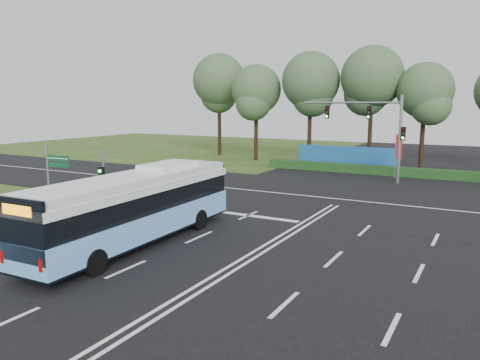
# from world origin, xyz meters

# --- Properties ---
(ground) EXTENTS (120.00, 120.00, 0.00)m
(ground) POSITION_xyz_m (0.00, 0.00, 0.00)
(ground) COLOR #2B4717
(ground) RESTS_ON ground
(road_main) EXTENTS (20.00, 120.00, 0.04)m
(road_main) POSITION_xyz_m (0.00, 0.00, 0.02)
(road_main) COLOR black
(road_main) RESTS_ON ground
(road_cross) EXTENTS (120.00, 14.00, 0.05)m
(road_cross) POSITION_xyz_m (0.00, 12.00, 0.03)
(road_cross) COLOR black
(road_cross) RESTS_ON ground
(bike_path) EXTENTS (5.00, 18.00, 0.06)m
(bike_path) POSITION_xyz_m (-12.50, -3.00, 0.03)
(bike_path) COLOR black
(bike_path) RESTS_ON ground
(kerb_strip) EXTENTS (0.25, 18.00, 0.12)m
(kerb_strip) POSITION_xyz_m (-10.10, -3.00, 0.06)
(kerb_strip) COLOR gray
(kerb_strip) RESTS_ON ground
(city_bus) EXTENTS (2.92, 12.15, 3.47)m
(city_bus) POSITION_xyz_m (-5.15, -2.24, 1.75)
(city_bus) COLOR #6AACF7
(city_bus) RESTS_ON ground
(pedestrian_signal) EXTENTS (0.36, 0.44, 3.89)m
(pedestrian_signal) POSITION_xyz_m (-10.20, 0.83, 2.12)
(pedestrian_signal) COLOR gray
(pedestrian_signal) RESTS_ON ground
(street_sign) EXTENTS (1.64, 0.18, 4.20)m
(street_sign) POSITION_xyz_m (-12.00, -1.04, 2.63)
(street_sign) COLOR gray
(street_sign) RESTS_ON ground
(banner_flag_mid) EXTENTS (0.57, 0.06, 3.84)m
(banner_flag_mid) POSITION_xyz_m (1.41, 23.33, 2.53)
(banner_flag_mid) COLOR gray
(banner_flag_mid) RESTS_ON ground
(traffic_light_gantry) EXTENTS (8.41, 0.28, 7.00)m
(traffic_light_gantry) POSITION_xyz_m (0.21, 20.50, 4.66)
(traffic_light_gantry) COLOR gray
(traffic_light_gantry) RESTS_ON ground
(hedge) EXTENTS (22.00, 1.20, 0.80)m
(hedge) POSITION_xyz_m (0.00, 24.50, 0.40)
(hedge) COLOR #173B15
(hedge) RESTS_ON ground
(blue_hoarding) EXTENTS (10.00, 0.30, 2.20)m
(blue_hoarding) POSITION_xyz_m (-4.00, 27.00, 1.10)
(blue_hoarding) COLOR #1C5C9D
(blue_hoarding) RESTS_ON ground
(eucalyptus_row) EXTENTS (42.80, 9.00, 12.33)m
(eucalyptus_row) POSITION_xyz_m (-3.88, 30.81, 8.48)
(eucalyptus_row) COLOR black
(eucalyptus_row) RESTS_ON ground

